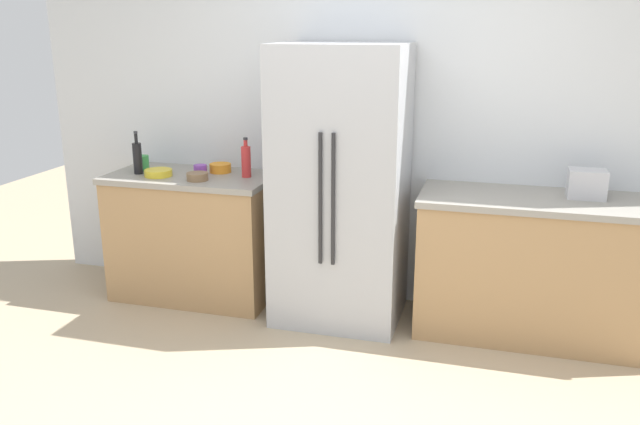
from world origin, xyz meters
The scene contains 12 objects.
kitchen_back_panel centered at (0.00, 1.78, 1.54)m, with size 5.15×0.10×3.08m, color silver.
counter_left centered at (-1.31, 1.43, 0.46)m, with size 1.16×0.63×0.91m.
counter_right centered at (1.10, 1.43, 0.46)m, with size 1.58×0.63×0.91m.
refrigerator centered at (-0.21, 1.37, 0.91)m, with size 0.82×0.71×1.81m.
toaster centered at (1.30, 1.49, 1.00)m, with size 0.22×0.16×0.18m, color silver.
bottle_a centered at (-0.90, 1.46, 1.02)m, with size 0.06×0.06×0.27m.
bottle_b centered at (-1.67, 1.35, 1.02)m, with size 0.06×0.06×0.30m.
cup_a centered at (-1.24, 1.43, 0.94)m, with size 0.09×0.09×0.07m, color purple.
cup_b centered at (-1.70, 1.46, 0.96)m, with size 0.09×0.09×0.11m, color green.
bowl_a centered at (-1.50, 1.32, 0.93)m, with size 0.19×0.19×0.05m, color yellow.
bowl_b centered at (-1.14, 1.55, 0.94)m, with size 0.15×0.15×0.06m, color orange.
bowl_c centered at (-1.18, 1.28, 0.93)m, with size 0.15×0.15×0.05m, color brown.
Camera 1 is at (0.77, -2.63, 1.93)m, focal length 36.52 mm.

